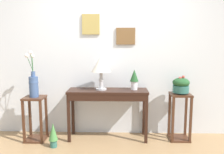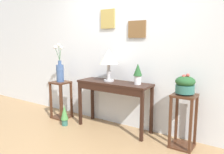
% 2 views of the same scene
% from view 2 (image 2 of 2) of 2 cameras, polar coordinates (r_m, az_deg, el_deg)
% --- Properties ---
extents(back_wall_with_art, '(9.00, 0.13, 2.80)m').
position_cam_2_polar(back_wall_with_art, '(3.73, 3.83, 8.46)').
color(back_wall_with_art, silver).
rests_on(back_wall_with_art, ground).
extents(console_table, '(1.25, 0.40, 0.80)m').
position_cam_2_polar(console_table, '(3.58, 0.31, -3.16)').
color(console_table, black).
rests_on(console_table, ground).
extents(table_lamp, '(0.31, 0.31, 0.53)m').
position_cam_2_polar(table_lamp, '(3.59, -0.85, 4.93)').
color(table_lamp, '#B7B7BC').
rests_on(table_lamp, console_table).
extents(potted_plant_on_console, '(0.13, 0.13, 0.32)m').
position_cam_2_polar(potted_plant_on_console, '(3.36, 6.65, 1.10)').
color(potted_plant_on_console, silver).
rests_on(potted_plant_on_console, console_table).
extents(pedestal_stand_left, '(0.31, 0.31, 0.70)m').
position_cam_2_polar(pedestal_stand_left, '(4.32, -12.96, -5.74)').
color(pedestal_stand_left, '#472819').
rests_on(pedestal_stand_left, ground).
extents(flower_vase_tall_left, '(0.18, 0.18, 0.71)m').
position_cam_2_polar(flower_vase_tall_left, '(4.22, -13.25, 1.76)').
color(flower_vase_tall_left, '#3D5684').
rests_on(flower_vase_tall_left, pedestal_stand_left).
extents(pedestal_stand_right, '(0.31, 0.31, 0.75)m').
position_cam_2_polar(pedestal_stand_right, '(3.22, 17.84, -10.74)').
color(pedestal_stand_right, '#472819').
rests_on(pedestal_stand_right, ground).
extents(planter_bowl_wide_right, '(0.26, 0.26, 0.29)m').
position_cam_2_polar(planter_bowl_wide_right, '(3.09, 18.30, -1.87)').
color(planter_bowl_wide_right, '#2D665B').
rests_on(planter_bowl_wide_right, pedestal_stand_right).
extents(potted_plant_floor, '(0.13, 0.13, 0.37)m').
position_cam_2_polar(potted_plant_floor, '(3.95, -12.13, -9.35)').
color(potted_plant_floor, '#2D665B').
rests_on(potted_plant_floor, ground).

